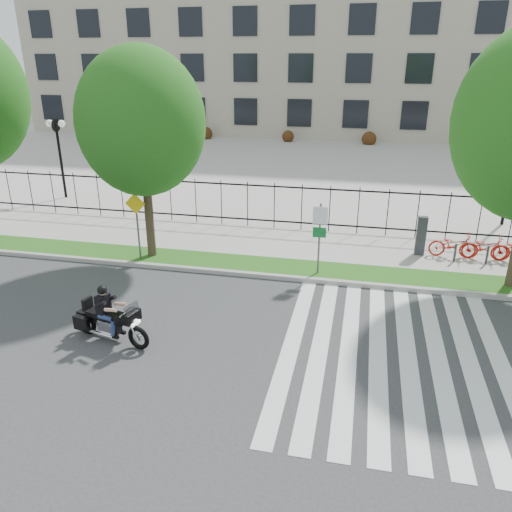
# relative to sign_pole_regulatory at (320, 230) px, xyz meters

# --- Properties ---
(ground) EXTENTS (120.00, 120.00, 0.00)m
(ground) POSITION_rel_sign_pole_regulatory_xyz_m (-2.41, -4.58, -1.74)
(ground) COLOR #353538
(ground) RESTS_ON ground
(curb) EXTENTS (60.00, 0.20, 0.15)m
(curb) POSITION_rel_sign_pole_regulatory_xyz_m (-2.41, -0.48, -1.66)
(curb) COLOR #9B9992
(curb) RESTS_ON ground
(grass_verge) EXTENTS (60.00, 1.50, 0.15)m
(grass_verge) POSITION_rel_sign_pole_regulatory_xyz_m (-2.41, 0.37, -1.66)
(grass_verge) COLOR #1E5515
(grass_verge) RESTS_ON ground
(sidewalk) EXTENTS (60.00, 3.50, 0.15)m
(sidewalk) POSITION_rel_sign_pole_regulatory_xyz_m (-2.41, 2.87, -1.66)
(sidewalk) COLOR #A8A59E
(sidewalk) RESTS_ON ground
(plaza) EXTENTS (80.00, 34.00, 0.10)m
(plaza) POSITION_rel_sign_pole_regulatory_xyz_m (-2.41, 20.42, -1.69)
(plaza) COLOR #A8A59E
(plaza) RESTS_ON ground
(crosswalk_stripes) EXTENTS (5.70, 8.00, 0.01)m
(crosswalk_stripes) POSITION_rel_sign_pole_regulatory_xyz_m (2.42, -4.58, -1.73)
(crosswalk_stripes) COLOR silver
(crosswalk_stripes) RESTS_ON ground
(iron_fence) EXTENTS (30.00, 0.06, 2.00)m
(iron_fence) POSITION_rel_sign_pole_regulatory_xyz_m (-2.41, 4.62, -0.59)
(iron_fence) COLOR black
(iron_fence) RESTS_ON sidewalk
(office_building) EXTENTS (60.00, 21.90, 20.15)m
(office_building) POSITION_rel_sign_pole_regulatory_xyz_m (-2.41, 40.34, 8.23)
(office_building) COLOR #ADA48B
(office_building) RESTS_ON ground
(lamp_post_left) EXTENTS (1.06, 0.70, 4.25)m
(lamp_post_left) POSITION_rel_sign_pole_regulatory_xyz_m (-14.41, 7.42, 1.47)
(lamp_post_left) COLOR black
(lamp_post_left) RESTS_ON ground
(street_tree_1) EXTENTS (4.46, 4.46, 7.48)m
(street_tree_1) POSITION_rel_sign_pole_regulatory_xyz_m (-6.34, 0.37, 3.32)
(street_tree_1) COLOR #31261A
(street_tree_1) RESTS_ON grass_verge
(sign_pole_regulatory) EXTENTS (0.50, 0.09, 2.50)m
(sign_pole_regulatory) POSITION_rel_sign_pole_regulatory_xyz_m (0.00, 0.00, 0.00)
(sign_pole_regulatory) COLOR #59595B
(sign_pole_regulatory) RESTS_ON grass_verge
(sign_pole_warning) EXTENTS (0.78, 0.09, 2.49)m
(sign_pole_warning) POSITION_rel_sign_pole_regulatory_xyz_m (-6.66, 0.00, 0.00)
(sign_pole_warning) COLOR #59595B
(sign_pole_warning) RESTS_ON grass_verge
(motorcycle_rider) EXTENTS (2.46, 1.07, 1.94)m
(motorcycle_rider) POSITION_rel_sign_pole_regulatory_xyz_m (-5.00, -5.43, -1.10)
(motorcycle_rider) COLOR black
(motorcycle_rider) RESTS_ON ground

